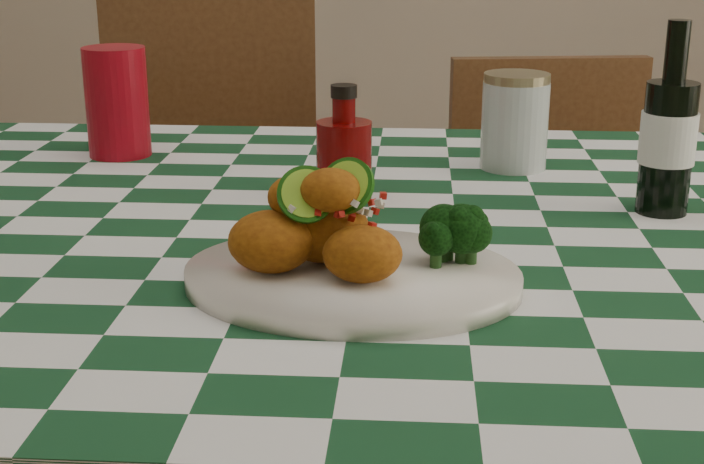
# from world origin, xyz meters

# --- Properties ---
(plate) EXTENTS (0.34, 0.28, 0.02)m
(plate) POSITION_xyz_m (-0.00, -0.20, 0.80)
(plate) COLOR silver
(plate) RESTS_ON dining_table
(fried_chicken_pile) EXTENTS (0.15, 0.11, 0.10)m
(fried_chicken_pile) POSITION_xyz_m (-0.02, -0.20, 0.85)
(fried_chicken_pile) COLOR #9E560F
(fried_chicken_pile) RESTS_ON plate
(broccoli_side) EXTENTS (0.07, 0.07, 0.06)m
(broccoli_side) POSITION_xyz_m (0.10, -0.19, 0.83)
(broccoli_side) COLOR black
(broccoli_side) RESTS_ON plate
(red_tumbler) EXTENTS (0.12, 0.12, 0.16)m
(red_tumbler) POSITION_xyz_m (-0.38, 0.31, 0.86)
(red_tumbler) COLOR maroon
(red_tumbler) RESTS_ON dining_table
(ketchup_bottle) EXTENTS (0.09, 0.09, 0.14)m
(ketchup_bottle) POSITION_xyz_m (-0.03, 0.10, 0.86)
(ketchup_bottle) COLOR #5D0404
(ketchup_bottle) RESTS_ON dining_table
(mason_jar) EXTENTS (0.11, 0.11, 0.13)m
(mason_jar) POSITION_xyz_m (0.19, 0.27, 0.85)
(mason_jar) COLOR #B2BCBA
(mason_jar) RESTS_ON dining_table
(beer_bottle) EXTENTS (0.08, 0.08, 0.22)m
(beer_bottle) POSITION_xyz_m (0.35, 0.07, 0.90)
(beer_bottle) COLOR black
(beer_bottle) RESTS_ON dining_table
(wooden_chair_left) EXTENTS (0.49, 0.51, 0.97)m
(wooden_chair_left) POSITION_xyz_m (-0.36, 0.77, 0.48)
(wooden_chair_left) COLOR #472814
(wooden_chair_left) RESTS_ON ground
(wooden_chair_right) EXTENTS (0.44, 0.46, 0.86)m
(wooden_chair_right) POSITION_xyz_m (0.34, 0.70, 0.43)
(wooden_chair_right) COLOR #472814
(wooden_chair_right) RESTS_ON ground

